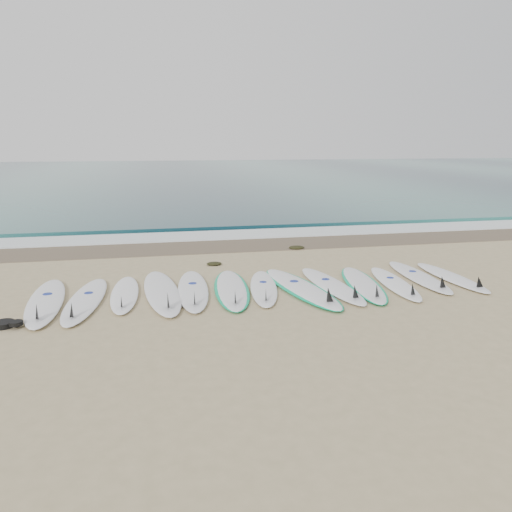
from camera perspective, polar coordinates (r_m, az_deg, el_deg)
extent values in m
plane|color=tan|center=(9.30, 0.94, -3.90)|extent=(120.00, 120.00, 0.00)
cube|color=#205456|center=(41.32, -8.98, 9.21)|extent=(120.00, 55.00, 0.03)
cube|color=brown|center=(13.21, -2.91, 1.24)|extent=(120.00, 1.80, 0.01)
cube|color=silver|center=(14.57, -3.75, 2.40)|extent=(120.00, 1.40, 0.04)
cube|color=#205456|center=(16.02, -4.49, 3.48)|extent=(120.00, 1.00, 0.10)
ellipsoid|color=white|center=(9.24, -22.89, -4.77)|extent=(0.79, 2.82, 0.09)
cone|color=black|center=(8.23, -23.77, -5.80)|extent=(0.26, 0.31, 0.30)
cylinder|color=navy|center=(9.49, -22.73, -4.02)|extent=(0.17, 0.17, 0.01)
ellipsoid|color=white|center=(9.08, -18.88, -4.75)|extent=(0.77, 2.70, 0.09)
cone|color=black|center=(8.13, -20.33, -5.79)|extent=(0.25, 0.30, 0.28)
cylinder|color=navy|center=(9.31, -18.59, -4.01)|extent=(0.17, 0.17, 0.01)
ellipsoid|color=white|center=(9.26, -14.77, -4.17)|extent=(0.49, 2.31, 0.07)
cone|color=black|center=(8.41, -15.13, -4.98)|extent=(0.20, 0.25, 0.25)
ellipsoid|color=white|center=(9.22, -10.72, -3.98)|extent=(0.83, 2.94, 0.09)
cone|color=black|center=(8.16, -10.03, -4.96)|extent=(0.27, 0.33, 0.31)
ellipsoid|color=white|center=(9.25, -7.22, -3.81)|extent=(0.68, 2.68, 0.09)
cone|color=black|center=(8.28, -7.04, -4.72)|extent=(0.24, 0.29, 0.28)
cylinder|color=navy|center=(9.48, -7.27, -3.11)|extent=(0.16, 0.16, 0.01)
ellipsoid|color=white|center=(9.24, -2.82, -3.73)|extent=(0.77, 2.65, 0.08)
ellipsoid|color=#00B372|center=(9.25, -2.82, -3.77)|extent=(0.86, 2.68, 0.06)
cone|color=black|center=(8.29, -2.40, -4.63)|extent=(0.24, 0.30, 0.28)
ellipsoid|color=white|center=(9.32, 0.87, -3.60)|extent=(0.89, 2.42, 0.08)
cone|color=black|center=(8.45, 1.14, -4.39)|extent=(0.24, 0.28, 0.25)
cylinder|color=navy|center=(9.53, 0.81, -2.98)|extent=(0.16, 0.16, 0.01)
ellipsoid|color=white|center=(9.33, 5.11, -3.59)|extent=(1.08, 2.91, 0.09)
ellipsoid|color=#00B372|center=(9.33, 5.11, -3.63)|extent=(1.18, 2.95, 0.07)
cone|color=black|center=(8.40, 8.33, -4.39)|extent=(0.29, 0.34, 0.30)
cylinder|color=navy|center=(9.55, 4.38, -2.89)|extent=(0.19, 0.19, 0.01)
ellipsoid|color=white|center=(9.57, 8.57, -3.28)|extent=(0.76, 2.66, 0.08)
cone|color=black|center=(8.70, 11.25, -4.00)|extent=(0.24, 0.30, 0.28)
cylinder|color=navy|center=(9.78, 7.96, -2.64)|extent=(0.16, 0.16, 0.01)
ellipsoid|color=silver|center=(9.76, 12.11, -3.12)|extent=(0.91, 2.58, 0.08)
ellipsoid|color=#00B372|center=(9.76, 12.11, -3.15)|extent=(1.00, 2.61, 0.06)
cone|color=black|center=(8.86, 13.65, -3.86)|extent=(0.25, 0.30, 0.27)
ellipsoid|color=white|center=(9.97, 15.52, -2.97)|extent=(0.76, 2.43, 0.08)
cone|color=black|center=(9.16, 17.47, -3.62)|extent=(0.23, 0.28, 0.25)
cylinder|color=navy|center=(10.17, 15.08, -2.40)|extent=(0.15, 0.15, 0.01)
ellipsoid|color=white|center=(10.57, 18.02, -2.22)|extent=(0.64, 2.56, 0.08)
cone|color=black|center=(9.75, 20.52, -2.78)|extent=(0.23, 0.28, 0.27)
cylinder|color=navy|center=(10.77, 17.46, -1.67)|extent=(0.15, 0.15, 0.01)
ellipsoid|color=white|center=(10.76, 21.34, -2.23)|extent=(0.55, 2.37, 0.08)
cone|color=black|center=(10.06, 24.14, -2.71)|extent=(0.21, 0.26, 0.25)
ellipsoid|color=black|center=(11.16, -4.81, -0.87)|extent=(0.34, 0.26, 0.07)
ellipsoid|color=black|center=(12.80, 4.66, 0.98)|extent=(0.41, 0.32, 0.08)
cylinder|color=black|center=(8.41, -26.89, -6.97)|extent=(0.32, 0.32, 0.08)
cylinder|color=black|center=(8.25, -25.75, -6.93)|extent=(0.20, 0.20, 0.06)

